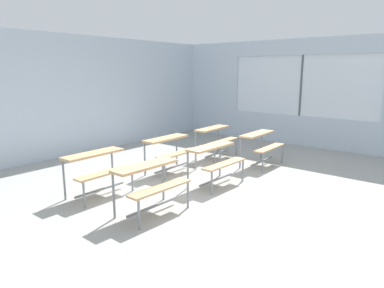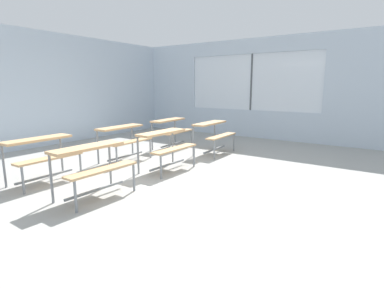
# 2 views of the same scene
# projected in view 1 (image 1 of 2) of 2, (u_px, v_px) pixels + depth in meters

# --- Properties ---
(ground) EXTENTS (10.00, 9.00, 0.05)m
(ground) POSITION_uv_depth(u_px,v_px,m) (209.00, 196.00, 5.99)
(ground) COLOR #9E9E99
(wall_back) EXTENTS (10.00, 0.12, 3.00)m
(wall_back) POSITION_uv_depth(u_px,v_px,m) (64.00, 96.00, 8.47)
(wall_back) COLOR silver
(wall_back) RESTS_ON ground
(wall_right) EXTENTS (0.12, 9.00, 3.00)m
(wall_right) POSITION_uv_depth(u_px,v_px,m) (323.00, 96.00, 9.38)
(wall_right) COLOR silver
(wall_right) RESTS_ON ground
(desk_bench_r0c0) EXTENTS (1.12, 0.62, 0.74)m
(desk_bench_r0c0) POSITION_uv_depth(u_px,v_px,m) (151.00, 177.00, 5.14)
(desk_bench_r0c0) COLOR tan
(desk_bench_r0c0) RESTS_ON ground
(desk_bench_r0c1) EXTENTS (1.11, 0.61, 0.74)m
(desk_bench_r0c1) POSITION_uv_depth(u_px,v_px,m) (215.00, 156.00, 6.44)
(desk_bench_r0c1) COLOR tan
(desk_bench_r0c1) RESTS_ON ground
(desk_bench_r0c2) EXTENTS (1.11, 0.61, 0.74)m
(desk_bench_r0c2) POSITION_uv_depth(u_px,v_px,m) (261.00, 141.00, 7.75)
(desk_bench_r0c2) COLOR tan
(desk_bench_r0c2) RESTS_ON ground
(desk_bench_r1c0) EXTENTS (1.11, 0.60, 0.74)m
(desk_bench_r1c0) POSITION_uv_depth(u_px,v_px,m) (98.00, 164.00, 5.89)
(desk_bench_r1c0) COLOR tan
(desk_bench_r1c0) RESTS_ON ground
(desk_bench_r1c1) EXTENTS (1.11, 0.61, 0.74)m
(desk_bench_r1c1) POSITION_uv_depth(u_px,v_px,m) (170.00, 146.00, 7.23)
(desk_bench_r1c1) COLOR tan
(desk_bench_r1c1) RESTS_ON ground
(desk_bench_r1c2) EXTENTS (1.12, 0.64, 0.74)m
(desk_bench_r1c2) POSITION_uv_depth(u_px,v_px,m) (216.00, 135.00, 8.48)
(desk_bench_r1c2) COLOR tan
(desk_bench_r1c2) RESTS_ON ground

